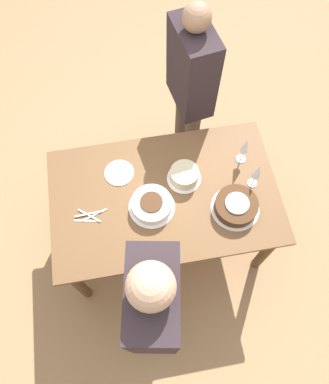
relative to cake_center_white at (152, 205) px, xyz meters
name	(u,v)px	position (x,y,z in m)	size (l,w,h in m)	color
ground_plane	(164,232)	(0.09, 0.07, -0.78)	(12.00, 12.00, 0.00)	#A87F56
dining_table	(164,202)	(0.09, 0.07, -0.15)	(1.49, 0.92, 0.74)	brown
cake_center_white	(152,205)	(0.00, 0.00, 0.00)	(0.30, 0.30, 0.09)	white
cake_front_chocolate	(236,206)	(0.52, -0.10, 0.00)	(0.31, 0.31, 0.09)	white
cake_back_decorated	(184,175)	(0.24, 0.17, 0.01)	(0.23, 0.23, 0.10)	white
wine_glass_near	(245,147)	(0.65, 0.25, 0.12)	(0.07, 0.07, 0.23)	silver
wine_glass_far	(257,172)	(0.68, 0.05, 0.12)	(0.07, 0.07, 0.23)	silver
dessert_plate_left	(119,173)	(-0.18, 0.28, -0.04)	(0.20, 0.20, 0.01)	silver
fork_pile	(90,216)	(-0.40, 0.00, -0.03)	(0.22, 0.12, 0.01)	silver
person_cutting	(155,309)	(-0.08, -0.66, 0.24)	(0.29, 0.43, 1.69)	#4C4238
person_watching	(191,83)	(0.41, 0.80, 0.15)	(0.28, 0.43, 1.55)	#4C4238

